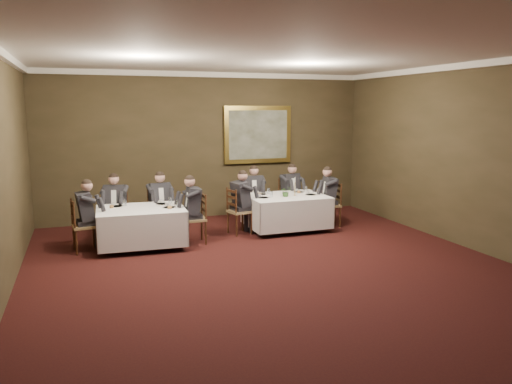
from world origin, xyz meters
TOP-DOWN VIEW (x-y plane):
  - ground at (0.00, 0.00)m, footprint 10.00×10.00m
  - ceiling at (0.00, 0.00)m, footprint 8.00×10.00m
  - back_wall at (0.00, 5.00)m, footprint 8.00×0.10m
  - right_wall at (4.00, 0.00)m, footprint 0.10×10.00m
  - crown_molding at (0.00, 0.00)m, footprint 8.00×10.00m
  - table_main at (1.27, 3.07)m, footprint 1.73×1.32m
  - table_second at (-1.91, 2.70)m, footprint 1.71×1.33m
  - chair_main_backleft at (0.80, 3.95)m, footprint 0.50×0.48m
  - diner_main_backleft at (0.80, 3.94)m, footprint 0.47×0.54m
  - chair_main_backright at (1.72, 3.95)m, footprint 0.53×0.51m
  - diner_main_backright at (1.73, 3.94)m, footprint 0.50×0.56m
  - chair_main_endleft at (0.18, 3.06)m, footprint 0.50×0.52m
  - diner_main_endleft at (0.19, 3.06)m, footprint 0.55×0.49m
  - chair_main_endright at (2.36, 3.07)m, footprint 0.49×0.51m
  - diner_main_endright at (2.34, 3.07)m, footprint 0.54×0.48m
  - chair_sec_backleft at (-2.31, 3.57)m, footprint 0.54×0.53m
  - diner_sec_backleft at (-2.31, 3.56)m, footprint 0.52×0.57m
  - chair_sec_backright at (-1.43, 3.53)m, footprint 0.50×0.48m
  - diner_sec_backright at (-1.43, 3.52)m, footprint 0.47×0.54m
  - chair_sec_endright at (-0.86, 2.65)m, footprint 0.43×0.45m
  - diner_sec_endright at (-0.88, 2.65)m, footprint 0.49×0.43m
  - chair_sec_endleft at (-2.95, 2.74)m, footprint 0.47×0.49m
  - diner_sec_endleft at (-2.94, 2.75)m, footprint 0.52×0.45m
  - centerpiece at (1.21, 2.97)m, footprint 0.25×0.22m
  - candlestick at (1.45, 3.03)m, footprint 0.06×0.06m
  - place_setting_table_main at (0.86, 3.45)m, footprint 0.33×0.31m
  - place_setting_table_second at (-2.28, 3.09)m, footprint 0.33×0.31m
  - painting at (1.27, 4.94)m, footprint 1.74×0.09m

SIDE VIEW (x-z plane):
  - ground at x=0.00m, z-range 0.00..0.00m
  - chair_main_backleft at x=0.80m, z-range -0.22..0.78m
  - chair_main_backright at x=1.72m, z-range -0.22..0.78m
  - chair_main_endleft at x=0.18m, z-range -0.22..0.78m
  - chair_main_endright at x=2.36m, z-range -0.22..0.78m
  - chair_sec_backleft at x=-2.31m, z-range -0.22..0.78m
  - chair_sec_backright at x=-1.43m, z-range -0.22..0.78m
  - chair_sec_endright at x=-0.86m, z-range -0.22..0.78m
  - chair_sec_endleft at x=-2.95m, z-range -0.22..0.78m
  - table_second at x=-1.91m, z-range 0.12..0.78m
  - table_main at x=1.27m, z-range 0.12..0.78m
  - diner_main_backleft at x=0.80m, z-range -0.16..1.19m
  - diner_main_backright at x=1.73m, z-range -0.16..1.19m
  - diner_main_endleft at x=0.19m, z-range -0.16..1.19m
  - diner_main_endright at x=2.34m, z-range -0.16..1.19m
  - diner_sec_backleft at x=-2.31m, z-range -0.16..1.19m
  - diner_sec_backright at x=-1.43m, z-range -0.16..1.19m
  - diner_sec_endright at x=-0.88m, z-range -0.16..1.19m
  - diner_sec_endleft at x=-2.94m, z-range -0.16..1.19m
  - place_setting_table_main at x=0.86m, z-range 0.73..0.87m
  - place_setting_table_second at x=-2.28m, z-range 0.73..0.87m
  - centerpiece at x=1.21m, z-range 0.77..1.01m
  - candlestick at x=1.45m, z-range 0.71..1.13m
  - back_wall at x=0.00m, z-range 0.00..3.50m
  - right_wall at x=4.00m, z-range 0.00..3.50m
  - painting at x=1.27m, z-range 1.29..2.71m
  - crown_molding at x=0.00m, z-range 3.38..3.50m
  - ceiling at x=0.00m, z-range 3.45..3.55m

